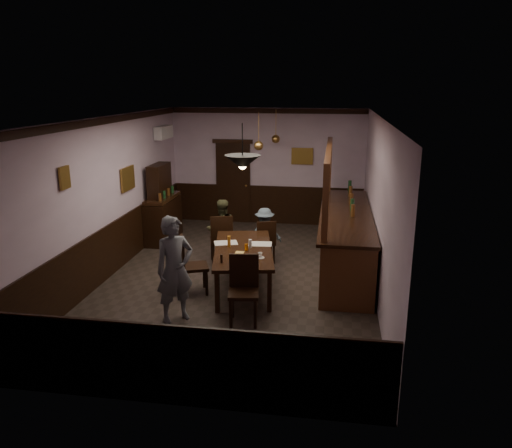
% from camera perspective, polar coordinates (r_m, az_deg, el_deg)
% --- Properties ---
extents(room, '(5.01, 8.01, 3.01)m').
position_cam_1_polar(room, '(9.15, -2.04, 2.64)').
color(room, '#2D2621').
rests_on(room, ground).
extents(dining_table, '(1.38, 2.35, 0.75)m').
position_cam_1_polar(dining_table, '(8.91, -1.47, -3.17)').
color(dining_table, black).
rests_on(dining_table, ground).
extents(chair_far_left, '(0.56, 0.56, 1.03)m').
position_cam_1_polar(chair_far_left, '(10.16, -3.97, -1.52)').
color(chair_far_left, black).
rests_on(chair_far_left, ground).
extents(chair_far_right, '(0.50, 0.50, 0.92)m').
position_cam_1_polar(chair_far_right, '(10.19, 1.10, -1.82)').
color(chair_far_right, black).
rests_on(chair_far_right, ground).
extents(chair_near, '(0.51, 0.51, 1.05)m').
position_cam_1_polar(chair_near, '(7.72, -1.41, -7.08)').
color(chair_near, black).
rests_on(chair_near, ground).
extents(chair_side, '(0.58, 0.58, 1.03)m').
position_cam_1_polar(chair_side, '(8.79, -7.58, -4.39)').
color(chair_side, black).
rests_on(chair_side, ground).
extents(person_standing, '(0.72, 0.70, 1.67)m').
position_cam_1_polar(person_standing, '(7.75, -9.28, -5.13)').
color(person_standing, slate).
rests_on(person_standing, ground).
extents(person_seated_left, '(0.78, 0.71, 1.29)m').
position_cam_1_polar(person_seated_left, '(10.41, -3.97, -0.65)').
color(person_seated_left, '#444429').
rests_on(person_seated_left, ground).
extents(person_seated_right, '(0.78, 0.55, 1.10)m').
position_cam_1_polar(person_seated_right, '(10.43, 0.98, -1.11)').
color(person_seated_right, slate).
rests_on(person_seated_right, ground).
extents(newspaper_left, '(0.49, 0.42, 0.01)m').
position_cam_1_polar(newspaper_left, '(9.18, -3.47, -2.17)').
color(newspaper_left, silver).
rests_on(newspaper_left, dining_table).
extents(newspaper_right, '(0.44, 0.33, 0.01)m').
position_cam_1_polar(newspaper_right, '(9.10, 0.48, -2.30)').
color(newspaper_right, silver).
rests_on(newspaper_right, dining_table).
extents(napkin, '(0.17, 0.17, 0.00)m').
position_cam_1_polar(napkin, '(8.65, -1.89, -3.28)').
color(napkin, '#E1B353').
rests_on(napkin, dining_table).
extents(saucer, '(0.15, 0.15, 0.01)m').
position_cam_1_polar(saucer, '(8.38, 0.46, -3.87)').
color(saucer, white).
rests_on(saucer, dining_table).
extents(coffee_cup, '(0.09, 0.09, 0.07)m').
position_cam_1_polar(coffee_cup, '(8.39, 0.48, -3.53)').
color(coffee_cup, white).
rests_on(coffee_cup, saucer).
extents(pastry_plate, '(0.22, 0.22, 0.01)m').
position_cam_1_polar(pastry_plate, '(8.38, -1.67, -3.88)').
color(pastry_plate, white).
rests_on(pastry_plate, dining_table).
extents(pastry_ring_a, '(0.13, 0.13, 0.04)m').
position_cam_1_polar(pastry_ring_a, '(8.32, -1.83, -3.83)').
color(pastry_ring_a, '#C68C47').
rests_on(pastry_ring_a, pastry_plate).
extents(pastry_ring_b, '(0.13, 0.13, 0.04)m').
position_cam_1_polar(pastry_ring_b, '(8.36, -1.31, -3.71)').
color(pastry_ring_b, '#C68C47').
rests_on(pastry_ring_b, pastry_plate).
extents(soda_can, '(0.07, 0.07, 0.12)m').
position_cam_1_polar(soda_can, '(8.75, -1.12, -2.66)').
color(soda_can, orange).
rests_on(soda_can, dining_table).
extents(beer_glass, '(0.06, 0.06, 0.20)m').
position_cam_1_polar(beer_glass, '(8.94, -3.10, -2.00)').
color(beer_glass, '#BF721E').
rests_on(beer_glass, dining_table).
extents(water_glass, '(0.06, 0.06, 0.15)m').
position_cam_1_polar(water_glass, '(8.89, -0.67, -2.24)').
color(water_glass, silver).
rests_on(water_glass, dining_table).
extents(pepper_mill, '(0.04, 0.04, 0.14)m').
position_cam_1_polar(pepper_mill, '(8.17, -3.97, -3.96)').
color(pepper_mill, black).
rests_on(pepper_mill, dining_table).
extents(sideboard, '(0.49, 1.37, 1.81)m').
position_cam_1_polar(sideboard, '(11.85, -10.64, 1.54)').
color(sideboard, black).
rests_on(sideboard, ground).
extents(bar_counter, '(1.00, 4.28, 2.40)m').
position_cam_1_polar(bar_counter, '(10.07, 10.17, -1.65)').
color(bar_counter, '#4F2415').
rests_on(bar_counter, ground).
extents(door_back, '(0.90, 0.06, 2.10)m').
position_cam_1_polar(door_back, '(13.21, -2.62, 4.69)').
color(door_back, black).
rests_on(door_back, ground).
extents(ac_unit, '(0.20, 0.85, 0.30)m').
position_cam_1_polar(ac_unit, '(12.40, -10.51, 10.26)').
color(ac_unit, white).
rests_on(ac_unit, ground).
extents(picture_left_small, '(0.04, 0.28, 0.36)m').
position_cam_1_polar(picture_left_small, '(8.40, -21.04, 4.96)').
color(picture_left_small, olive).
rests_on(picture_left_small, ground).
extents(picture_left_large, '(0.04, 0.62, 0.48)m').
position_cam_1_polar(picture_left_large, '(10.59, -14.45, 5.05)').
color(picture_left_large, olive).
rests_on(picture_left_large, ground).
extents(picture_back, '(0.55, 0.04, 0.42)m').
position_cam_1_polar(picture_back, '(12.86, 5.31, 7.72)').
color(picture_back, olive).
rests_on(picture_back, ground).
extents(pendant_iron, '(0.56, 0.56, 0.70)m').
position_cam_1_polar(pendant_iron, '(7.72, -1.55, 7.06)').
color(pendant_iron, black).
rests_on(pendant_iron, ground).
extents(pendant_brass_mid, '(0.20, 0.20, 0.81)m').
position_cam_1_polar(pendant_brass_mid, '(10.76, 0.30, 8.93)').
color(pendant_brass_mid, '#BF8C3F').
rests_on(pendant_brass_mid, ground).
extents(pendant_brass_far, '(0.20, 0.20, 0.81)m').
position_cam_1_polar(pendant_brass_far, '(12.14, 2.27, 9.68)').
color(pendant_brass_far, '#BF8C3F').
rests_on(pendant_brass_far, ground).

